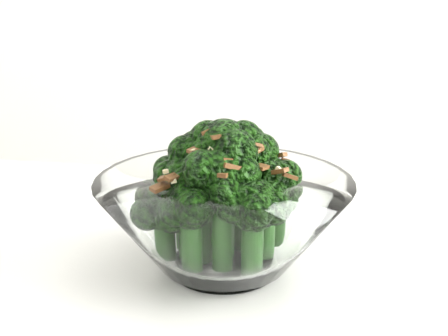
{
  "coord_description": "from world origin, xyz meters",
  "views": [
    {
      "loc": [
        0.18,
        -0.3,
        0.99
      ],
      "look_at": [
        0.15,
        0.19,
        0.83
      ],
      "focal_mm": 55.0,
      "sensor_mm": 36.0,
      "label": 1
    }
  ],
  "objects": [
    {
      "name": "broccoli_dish",
      "position": [
        0.15,
        0.19,
        0.8
      ],
      "size": [
        0.2,
        0.2,
        0.12
      ],
      "color": "white",
      "rests_on": "table"
    }
  ]
}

